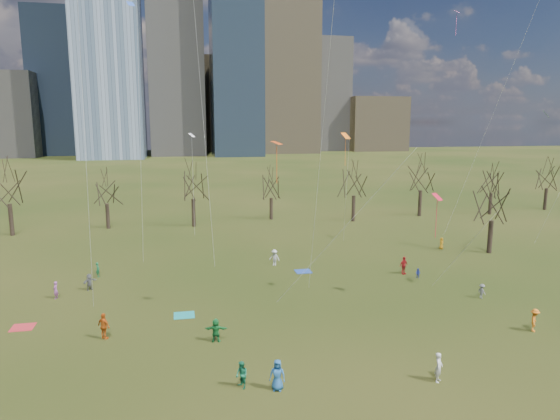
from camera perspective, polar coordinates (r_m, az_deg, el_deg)
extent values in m
plane|color=black|center=(36.44, 3.94, -14.19)|extent=(500.00, 500.00, 0.00)
cube|color=slate|center=(227.80, -19.24, 20.62)|extent=(26.00, 26.00, 118.00)
cube|color=slate|center=(239.22, -11.86, 17.61)|extent=(24.00, 24.00, 95.00)
cube|color=#384C66|center=(231.66, -5.08, 19.29)|extent=(22.00, 22.00, 105.00)
cube|color=#726347|center=(253.71, 0.71, 14.76)|extent=(28.00, 28.00, 72.00)
cube|color=#384C66|center=(257.68, -23.68, 13.09)|extent=(25.00, 25.00, 65.00)
cube|color=slate|center=(274.02, 5.26, 12.90)|extent=(22.00, 22.00, 58.00)
cube|color=#726347|center=(272.50, -8.88, 11.78)|extent=(30.00, 30.00, 48.00)
cube|color=#726347|center=(277.26, 10.54, 9.64)|extent=(30.00, 28.00, 28.00)
cylinder|color=black|center=(75.38, -28.37, -0.98)|extent=(0.55, 0.55, 4.28)
cylinder|color=black|center=(74.81, -19.09, -0.66)|extent=(0.52, 0.52, 3.60)
cylinder|color=black|center=(73.16, -9.85, -0.30)|extent=(0.54, 0.54, 4.05)
cylinder|color=black|center=(77.43, -1.01, 0.15)|extent=(0.51, 0.51, 3.38)
cylinder|color=black|center=(76.72, 8.39, 0.18)|extent=(0.54, 0.54, 3.96)
cylinder|color=black|center=(83.31, 15.70, 0.75)|extent=(0.54, 0.54, 4.14)
cylinder|color=black|center=(88.67, 22.89, 0.66)|extent=(0.52, 0.52, 3.51)
cylinder|color=black|center=(97.45, 28.07, 1.12)|extent=(0.53, 0.53, 3.74)
cylinder|color=black|center=(62.43, 22.89, -2.83)|extent=(0.53, 0.53, 3.83)
cube|color=teal|center=(40.60, -10.89, -11.72)|extent=(1.60, 1.50, 0.03)
cube|color=#2244A2|center=(50.96, 2.66, -7.02)|extent=(1.60, 1.50, 0.03)
cube|color=red|center=(42.24, -27.33, -11.82)|extent=(1.60, 1.50, 0.03)
imported|color=#245D9D|center=(29.52, -0.30, -18.34)|extent=(1.02, 0.83, 1.81)
imported|color=silver|center=(31.73, 17.68, -16.75)|extent=(0.74, 0.76, 1.77)
imported|color=slate|center=(46.66, 22.07, -8.59)|extent=(0.59, 0.88, 1.27)
imported|color=#CF5D17|center=(37.61, -19.47, -12.41)|extent=(1.13, 1.09, 1.89)
imported|color=#1B7A35|center=(35.48, -7.34, -13.47)|extent=(1.61, 0.77, 1.66)
imported|color=#A753A4|center=(47.28, -24.27, -8.34)|extent=(0.48, 0.62, 1.52)
imported|color=#2838AD|center=(50.49, 15.50, -6.99)|extent=(0.58, 0.60, 0.97)
imported|color=silver|center=(52.81, -0.64, -5.44)|extent=(1.27, 1.11, 1.71)
imported|color=#AF191D|center=(51.32, 13.95, -6.16)|extent=(1.14, 0.81, 1.80)
imported|color=slate|center=(48.43, -20.95, -7.69)|extent=(1.30, 1.31, 1.51)
imported|color=orange|center=(62.52, 17.97, -3.64)|extent=(0.60, 0.77, 1.40)
imported|color=#17683B|center=(52.20, -20.10, -6.41)|extent=(0.43, 0.58, 1.44)
imported|color=#19724C|center=(29.83, -4.40, -18.29)|extent=(0.88, 0.96, 1.59)
imported|color=orange|center=(41.12, 27.10, -11.16)|extent=(1.19, 1.23, 1.69)
plane|color=#E84C13|center=(36.26, -0.37, 7.69)|extent=(1.11, 1.11, 0.23)
cylinder|color=silver|center=(33.84, 6.60, -2.85)|extent=(6.69, 8.45, 12.06)
cylinder|color=#E84C13|center=(36.36, -0.37, 5.18)|extent=(0.04, 0.04, 2.70)
cylinder|color=silver|center=(35.09, 4.74, 7.32)|extent=(1.00, 9.53, 23.80)
plane|color=red|center=(42.62, 17.55, 1.45)|extent=(1.13, 1.04, 0.55)
cylinder|color=silver|center=(41.16, 20.22, -4.34)|extent=(1.51, 6.06, 7.53)
cylinder|color=red|center=(42.92, 17.42, -0.99)|extent=(0.04, 0.04, 3.15)
cylinder|color=silver|center=(35.39, -21.29, 5.16)|extent=(1.18, 5.07, 21.90)
cylinder|color=silver|center=(44.04, -9.25, 15.79)|extent=(2.21, 4.60, 36.12)
plane|color=green|center=(62.09, 28.12, 9.65)|extent=(1.16, 1.23, 0.79)
plane|color=blue|center=(50.37, -16.70, 21.66)|extent=(1.05, 0.96, 0.49)
cylinder|color=silver|center=(47.21, -15.69, 7.81)|extent=(0.82, 4.10, 24.04)
plane|color=orange|center=(56.54, 7.52, 8.42)|extent=(1.37, 1.25, 0.68)
cylinder|color=silver|center=(52.15, 7.55, 1.65)|extent=(2.91, 9.41, 12.05)
cylinder|color=orange|center=(56.61, 7.48, 6.57)|extent=(0.04, 0.04, 3.00)
plane|color=#E956B2|center=(63.71, 19.57, 20.58)|extent=(0.94, 0.91, 0.38)
cylinder|color=silver|center=(59.52, 22.61, 8.66)|extent=(3.53, 9.27, 25.83)
cylinder|color=#E956B2|center=(63.45, 19.49, 19.33)|extent=(0.04, 0.04, 2.40)
plane|color=white|center=(59.97, -10.06, 8.44)|extent=(1.04, 1.04, 0.43)
cylinder|color=silver|center=(58.52, -9.88, 2.49)|extent=(0.14, 3.84, 12.05)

